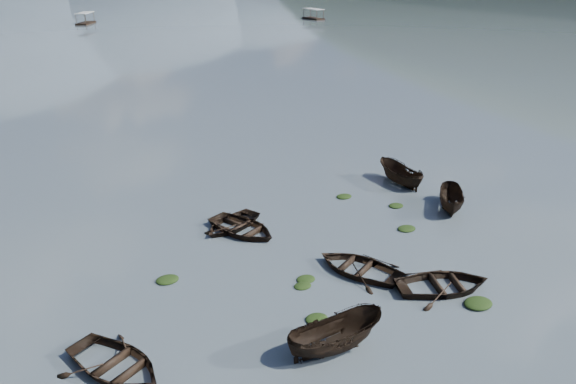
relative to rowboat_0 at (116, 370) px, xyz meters
name	(u,v)px	position (x,y,z in m)	size (l,w,h in m)	color
ground_plane	(410,339)	(11.40, -3.29, 0.00)	(2400.00, 2400.00, 0.00)	#49545B
rowboat_0	(116,370)	(0.00, 0.00, 0.00)	(3.20, 4.48, 0.93)	black
rowboat_2	(334,349)	(8.24, -2.52, 0.00)	(1.62, 4.32, 1.67)	black
rowboat_3	(359,271)	(12.32, 2.23, 0.00)	(3.17, 4.44, 0.92)	black
rowboat_4	(443,289)	(15.10, -0.87, 0.00)	(3.26, 4.57, 0.95)	black
rowboat_5	(451,209)	(21.48, 6.18, 0.00)	(1.48, 3.94, 1.52)	black
rowboat_6	(242,232)	(8.52, 8.74, 0.00)	(3.21, 4.50, 0.93)	black
rowboat_7	(232,227)	(8.19, 9.63, 0.00)	(2.81, 3.94, 0.82)	black
rowboat_8	(399,184)	(21.00, 10.98, 0.00)	(1.56, 4.14, 1.60)	black
weed_clump_0	(317,320)	(8.51, -0.44, 0.00)	(1.02, 0.84, 0.22)	black
weed_clump_1	(303,287)	(9.13, 2.18, 0.00)	(0.87, 0.70, 0.19)	black
weed_clump_2	(478,305)	(15.72, -2.58, 0.00)	(1.37, 1.09, 0.30)	black
weed_clump_3	(396,206)	(18.59, 7.95, 0.00)	(0.95, 0.80, 0.21)	black
weed_clump_4	(407,229)	(17.28, 5.03, 0.00)	(1.10, 0.87, 0.23)	black
weed_clump_5	(168,281)	(3.36, 5.45, 0.00)	(1.13, 0.91, 0.24)	black
weed_clump_6	(306,280)	(9.54, 2.65, 0.00)	(0.95, 0.79, 0.20)	black
weed_clump_7	(344,197)	(16.34, 10.58, 0.00)	(1.04, 0.83, 0.23)	black
pontoon_centre	(86,24)	(12.59, 117.01, 0.00)	(2.51, 6.02, 2.31)	black
pontoon_right	(313,19)	(62.44, 103.93, 0.00)	(2.47, 5.93, 2.27)	black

